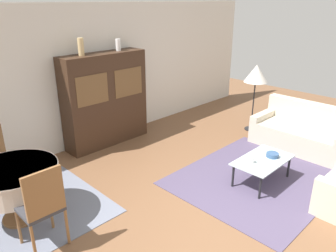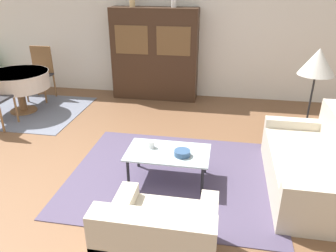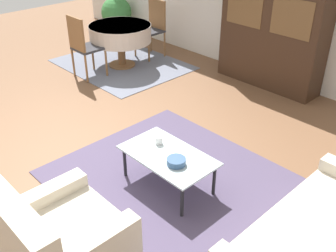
% 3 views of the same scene
% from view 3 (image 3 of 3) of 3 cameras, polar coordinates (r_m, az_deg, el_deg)
% --- Properties ---
extents(ground_plane, '(14.00, 14.00, 0.00)m').
position_cam_3_polar(ground_plane, '(5.00, -12.42, -3.51)').
color(ground_plane, brown).
extents(area_rug, '(2.63, 2.18, 0.01)m').
position_cam_3_polar(area_rug, '(4.37, 1.41, -8.29)').
color(area_rug, '#4C425B').
rests_on(area_rug, ground_plane).
extents(dining_rug, '(2.29, 1.82, 0.01)m').
position_cam_3_polar(dining_rug, '(7.48, -6.67, 8.91)').
color(dining_rug, slate).
rests_on(dining_rug, ground_plane).
extents(couch, '(0.91, 1.78, 0.85)m').
position_cam_3_polar(couch, '(3.53, 22.30, -16.19)').
color(couch, beige).
rests_on(couch, ground_plane).
extents(armchair, '(0.92, 0.88, 0.83)m').
position_cam_3_polar(armchair, '(3.46, -15.41, -15.76)').
color(armchair, beige).
rests_on(armchair, ground_plane).
extents(coffee_table, '(1.01, 0.59, 0.39)m').
position_cam_3_polar(coffee_table, '(4.13, 0.00, -4.59)').
color(coffee_table, black).
rests_on(coffee_table, area_rug).
extents(display_cabinet, '(1.72, 0.46, 1.81)m').
position_cam_3_polar(display_cabinet, '(6.54, 14.97, 13.24)').
color(display_cabinet, '#382316').
rests_on(display_cabinet, ground_plane).
extents(dining_table, '(1.11, 1.11, 0.76)m').
position_cam_3_polar(dining_table, '(7.23, -6.94, 13.18)').
color(dining_table, brown).
rests_on(dining_table, dining_rug).
extents(dining_chair_near, '(0.44, 0.44, 1.06)m').
position_cam_3_polar(dining_chair_near, '(6.81, -12.24, 11.60)').
color(dining_chair_near, brown).
rests_on(dining_chair_near, dining_rug).
extents(dining_chair_far, '(0.44, 0.44, 1.06)m').
position_cam_3_polar(dining_chair_far, '(7.70, -2.19, 14.42)').
color(dining_chair_far, brown).
rests_on(dining_chair_far, dining_rug).
extents(cup, '(0.08, 0.08, 0.09)m').
position_cam_3_polar(cup, '(4.26, -1.37, -2.07)').
color(cup, white).
rests_on(cup, coffee_table).
extents(bowl, '(0.19, 0.19, 0.07)m').
position_cam_3_polar(bowl, '(3.95, 1.20, -5.18)').
color(bowl, '#33517A').
rests_on(bowl, coffee_table).
extents(potted_plant, '(0.67, 0.67, 0.83)m').
position_cam_3_polar(potted_plant, '(9.11, -7.48, 15.94)').
color(potted_plant, beige).
rests_on(potted_plant, ground_plane).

